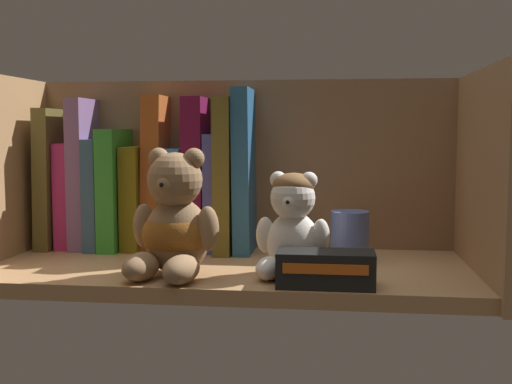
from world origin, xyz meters
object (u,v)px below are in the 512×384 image
book_8 (198,174)px  teddy_bear_larger (175,226)px  teddy_bear_smaller (292,226)px  pillar_candle (350,236)px  book_1 (74,194)px  book_9 (214,192)px  book_5 (139,197)px  book_11 (246,170)px  book_2 (89,173)px  book_0 (59,178)px  book_3 (104,193)px  book_4 (120,188)px  book_10 (229,175)px  book_6 (157,172)px  book_7 (178,198)px  small_product_box (326,269)px

book_8 → teddy_bear_larger: 19.76cm
teddy_bear_larger → teddy_bear_smaller: size_ratio=1.23×
book_8 → pillar_candle: (23.31, -7.78, -8.13)cm
book_1 → book_9: book_9 is taller
book_1 → book_5: bearing=0.0°
book_8 → teddy_bear_smaller: bearing=-47.3°
book_5 → book_11: (17.11, 0.00, 4.35)cm
book_2 → teddy_bear_smaller: size_ratio=1.76×
book_9 → teddy_bear_smaller: book_9 is taller
book_0 → book_3: book_0 is taller
book_3 → book_8: bearing=0.0°
book_5 → book_3: bearing=-180.0°
book_4 → teddy_bear_larger: 23.59cm
book_5 → book_10: book_10 is taller
book_3 → book_10: (20.11, 0.00, 3.07)cm
book_3 → book_9: size_ratio=0.96×
book_5 → pillar_candle: 34.05cm
book_8 → book_9: 3.77cm
book_2 → book_6: 11.25cm
book_1 → book_3: book_3 is taller
book_4 → book_0: bearing=-180.0°
pillar_candle → book_11: bearing=153.7°
book_3 → teddy_bear_smaller: size_ratio=1.29×
teddy_bear_smaller → book_5: bearing=146.0°
book_0 → book_11: 30.43cm
book_1 → book_3: 5.03cm
book_6 → book_8: size_ratio=1.01×
teddy_bear_smaller → book_4: bearing=148.9°
teddy_bear_smaller → book_7: bearing=138.1°
book_1 → book_3: bearing=-0.0°
teddy_bear_larger → book_5: bearing=119.3°
book_5 → teddy_bear_smaller: bearing=-34.0°
book_6 → teddy_bear_smaller: (22.36, -17.16, -5.61)cm
book_7 → book_11: (10.87, 0.00, 4.50)cm
book_2 → book_7: size_ratio=1.49×
book_0 → book_1: book_0 is taller
book_4 → book_9: bearing=-0.0°
book_10 → teddy_bear_larger: bearing=-101.1°
book_1 → book_4: 7.79cm
book_1 → teddy_bear_larger: bearing=-41.6°
small_product_box → book_8: bearing=131.8°
book_2 → book_5: size_ratio=1.46×
book_4 → book_1: bearing=-180.0°
book_3 → book_7: (11.98, 0.00, -0.72)cm
teddy_bear_larger → book_7: bearing=103.0°
book_11 → teddy_bear_smaller: bearing=-64.2°
book_1 → small_product_box: 46.76cm
teddy_bear_larger → teddy_bear_smaller: (14.75, 1.83, -0.11)cm
book_1 → teddy_bear_smaller: size_ratio=1.24×
teddy_bear_larger → book_1: bearing=138.4°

